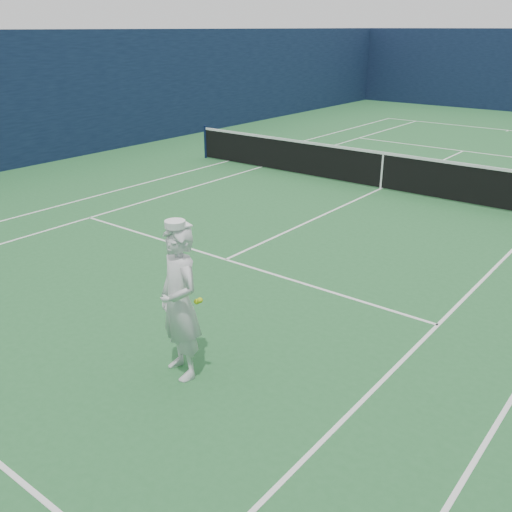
{
  "coord_description": "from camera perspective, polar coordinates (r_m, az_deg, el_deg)",
  "views": [
    {
      "loc": [
        6.55,
        -13.86,
        4.07
      ],
      "look_at": [
        2.04,
        -8.08,
        1.12
      ],
      "focal_mm": 40.0,
      "sensor_mm": 36.0,
      "label": 1
    }
  ],
  "objects": [
    {
      "name": "ground",
      "position": [
        15.86,
        12.34,
        6.57
      ],
      "size": [
        80.0,
        80.0,
        0.0
      ],
      "primitive_type": "plane",
      "color": "#276633",
      "rests_on": "ground"
    },
    {
      "name": "tennis_net",
      "position": [
        15.72,
        12.51,
        8.52
      ],
      "size": [
        12.88,
        0.09,
        1.07
      ],
      "color": "#141E4C",
      "rests_on": "ground"
    },
    {
      "name": "tennis_player",
      "position": [
        6.94,
        -7.67,
        -4.62
      ],
      "size": [
        0.83,
        0.71,
        2.02
      ],
      "rotation": [
        0.0,
        0.0,
        -0.32
      ],
      "color": "white",
      "rests_on": "ground"
    },
    {
      "name": "windscreen_fence",
      "position": [
        15.46,
        12.95,
        13.73
      ],
      "size": [
        20.12,
        36.12,
        4.0
      ],
      "color": "#0E1833",
      "rests_on": "ground"
    },
    {
      "name": "court_markings",
      "position": [
        15.86,
        12.35,
        6.59
      ],
      "size": [
        11.03,
        23.83,
        0.01
      ],
      "color": "white",
      "rests_on": "ground"
    }
  ]
}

